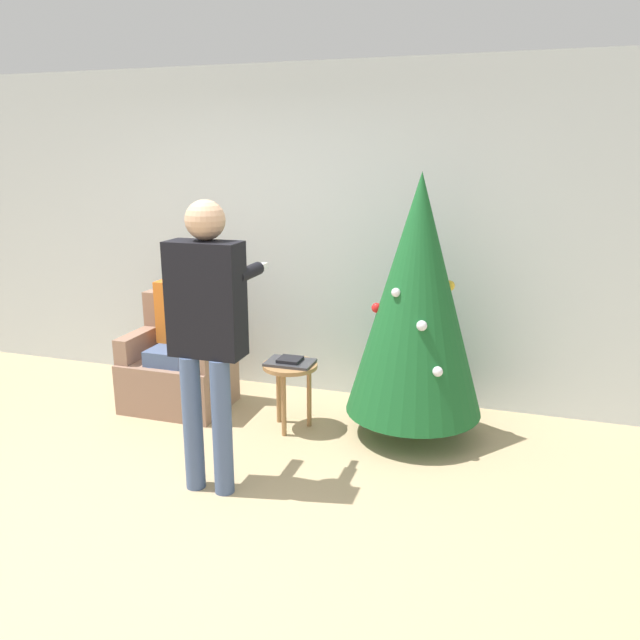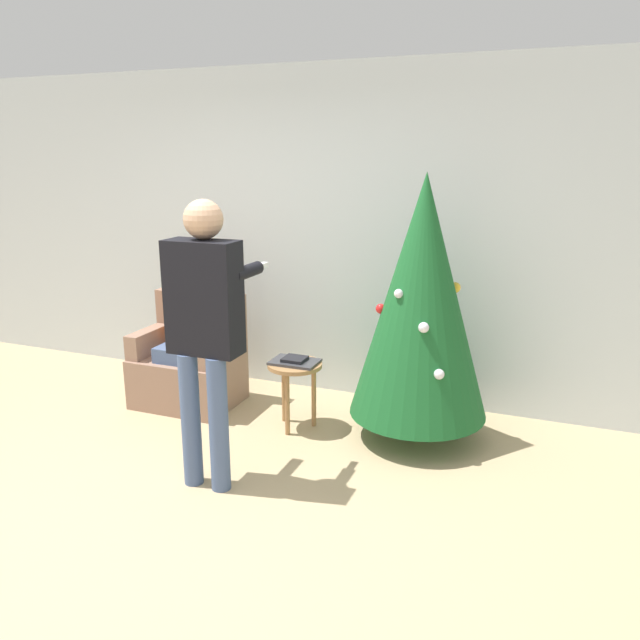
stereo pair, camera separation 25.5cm
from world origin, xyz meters
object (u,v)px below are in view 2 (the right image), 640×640
Objects in this scene: person_seated at (187,325)px; side_stool at (295,374)px; christmas_tree at (422,298)px; armchair at (191,365)px; person_standing at (205,319)px.

person_seated reaches higher than side_stool.
armchair is at bearing -179.41° from christmas_tree.
side_stool is (1.01, -0.15, 0.11)m from armchair.
side_stool is at bearing -7.37° from person_seated.
armchair is 1.03m from side_stool.
armchair is at bearing 90.00° from person_seated.
armchair is at bearing 127.89° from person_standing.
side_stool is (-0.89, -0.17, -0.62)m from christmas_tree.
person_standing is at bearing -133.66° from christmas_tree.
person_standing is (0.84, -1.06, 0.40)m from person_seated.
christmas_tree reaches higher than side_stool.
person_seated is 0.70× the size of person_standing.
christmas_tree is at bearing 1.26° from person_seated.
person_standing is at bearing -100.03° from side_stool.
person_seated reaches higher than armchair.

